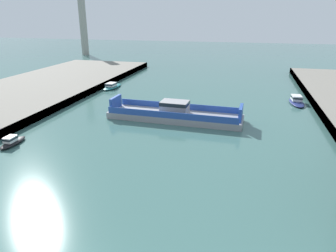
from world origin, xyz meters
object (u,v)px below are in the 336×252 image
(moored_boat_near_left, at_px, (297,101))
(moored_boat_near_right, at_px, (112,86))
(chain_ferry, at_px, (175,114))
(smokestack_distant_a, at_px, (82,16))
(moored_boat_mid_right, at_px, (12,141))

(moored_boat_near_left, xyz_separation_m, moored_boat_near_right, (-42.73, 3.69, -0.08))
(chain_ferry, height_order, moored_boat_near_left, chain_ferry)
(moored_boat_near_right, bearing_deg, smokestack_distant_a, 123.45)
(moored_boat_near_left, height_order, smokestack_distant_a, smokestack_distant_a)
(moored_boat_mid_right, bearing_deg, moored_boat_near_right, 91.66)
(moored_boat_near_right, distance_m, smokestack_distant_a, 73.60)
(chain_ferry, height_order, moored_boat_near_right, chain_ferry)
(chain_ferry, height_order, moored_boat_mid_right, chain_ferry)
(moored_boat_near_right, xyz_separation_m, moored_boat_mid_right, (1.06, -36.46, -0.02))
(moored_boat_near_right, distance_m, moored_boat_mid_right, 36.48)
(moored_boat_near_left, distance_m, moored_boat_mid_right, 53.02)
(smokestack_distant_a, bearing_deg, moored_boat_near_right, -56.55)
(chain_ferry, relative_size, moored_boat_mid_right, 4.75)
(moored_boat_near_left, bearing_deg, moored_boat_mid_right, -141.81)
(moored_boat_mid_right, bearing_deg, chain_ferry, 40.04)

